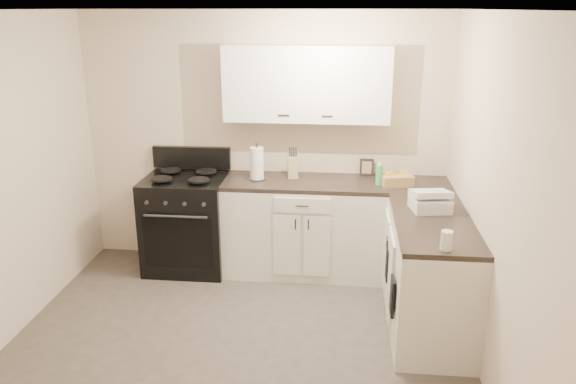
# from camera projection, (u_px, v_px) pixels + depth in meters

# --- Properties ---
(floor) EXTENTS (3.60, 3.60, 0.00)m
(floor) POSITION_uv_depth(u_px,v_px,m) (234.00, 355.00, 4.27)
(floor) COLOR #473F38
(floor) RESTS_ON ground
(ceiling) EXTENTS (3.60, 3.60, 0.00)m
(ceiling) POSITION_uv_depth(u_px,v_px,m) (222.00, 10.00, 3.49)
(ceiling) COLOR white
(ceiling) RESTS_ON wall_back
(wall_back) EXTENTS (3.60, 0.00, 3.60)m
(wall_back) POSITION_uv_depth(u_px,v_px,m) (265.00, 141.00, 5.58)
(wall_back) COLOR beige
(wall_back) RESTS_ON ground
(wall_right) EXTENTS (0.00, 3.60, 3.60)m
(wall_right) POSITION_uv_depth(u_px,v_px,m) (496.00, 209.00, 3.71)
(wall_right) COLOR beige
(wall_right) RESTS_ON ground
(wall_front) EXTENTS (3.60, 0.00, 3.60)m
(wall_front) POSITION_uv_depth(u_px,v_px,m) (135.00, 350.00, 2.18)
(wall_front) COLOR beige
(wall_front) RESTS_ON ground
(base_cabinets_back) EXTENTS (1.55, 0.60, 0.90)m
(base_cabinets_back) POSITION_uv_depth(u_px,v_px,m) (304.00, 228.00, 5.51)
(base_cabinets_back) COLOR silver
(base_cabinets_back) RESTS_ON floor
(base_cabinets_right) EXTENTS (0.60, 1.90, 0.90)m
(base_cabinets_right) POSITION_uv_depth(u_px,v_px,m) (424.00, 262.00, 4.79)
(base_cabinets_right) COLOR silver
(base_cabinets_right) RESTS_ON floor
(countertop_back) EXTENTS (1.55, 0.60, 0.04)m
(countertop_back) POSITION_uv_depth(u_px,v_px,m) (305.00, 183.00, 5.36)
(countertop_back) COLOR black
(countertop_back) RESTS_ON base_cabinets_back
(countertop_right) EXTENTS (0.60, 1.90, 0.04)m
(countertop_right) POSITION_uv_depth(u_px,v_px,m) (429.00, 210.00, 4.64)
(countertop_right) COLOR black
(countertop_right) RESTS_ON base_cabinets_right
(upper_cabinets) EXTENTS (1.55, 0.30, 0.70)m
(upper_cabinets) POSITION_uv_depth(u_px,v_px,m) (307.00, 84.00, 5.21)
(upper_cabinets) COLOR white
(upper_cabinets) RESTS_ON wall_back
(stove) EXTENTS (0.79, 0.68, 0.96)m
(stove) POSITION_uv_depth(u_px,v_px,m) (187.00, 224.00, 5.59)
(stove) COLOR black
(stove) RESTS_ON floor
(knife_block) EXTENTS (0.11, 0.10, 0.21)m
(knife_block) POSITION_uv_depth(u_px,v_px,m) (293.00, 167.00, 5.41)
(knife_block) COLOR tan
(knife_block) RESTS_ON countertop_back
(paper_towel) EXTENTS (0.16, 0.16, 0.31)m
(paper_towel) POSITION_uv_depth(u_px,v_px,m) (257.00, 164.00, 5.35)
(paper_towel) COLOR white
(paper_towel) RESTS_ON countertop_back
(soap_bottle) EXTENTS (0.07, 0.07, 0.18)m
(soap_bottle) POSITION_uv_depth(u_px,v_px,m) (379.00, 175.00, 5.21)
(soap_bottle) COLOR #47B85F
(soap_bottle) RESTS_ON countertop_back
(picture_frame) EXTENTS (0.14, 0.04, 0.17)m
(picture_frame) POSITION_uv_depth(u_px,v_px,m) (367.00, 167.00, 5.49)
(picture_frame) COLOR black
(picture_frame) RESTS_ON countertop_back
(wicker_basket) EXTENTS (0.32, 0.25, 0.10)m
(wicker_basket) POSITION_uv_depth(u_px,v_px,m) (397.00, 180.00, 5.22)
(wicker_basket) COLOR tan
(wicker_basket) RESTS_ON countertop_right
(countertop_grill) EXTENTS (0.34, 0.32, 0.11)m
(countertop_grill) POSITION_uv_depth(u_px,v_px,m) (430.00, 204.00, 4.57)
(countertop_grill) COLOR silver
(countertop_grill) RESTS_ON countertop_right
(glass_jar) EXTENTS (0.09, 0.09, 0.14)m
(glass_jar) POSITION_uv_depth(u_px,v_px,m) (447.00, 240.00, 3.81)
(glass_jar) COLOR silver
(glass_jar) RESTS_ON countertop_right
(oven_mitt_near) EXTENTS (0.02, 0.17, 0.29)m
(oven_mitt_near) POSITION_uv_depth(u_px,v_px,m) (392.00, 296.00, 4.17)
(oven_mitt_near) COLOR black
(oven_mitt_near) RESTS_ON base_cabinets_right
(oven_mitt_far) EXTENTS (0.02, 0.16, 0.28)m
(oven_mitt_far) POSITION_uv_depth(u_px,v_px,m) (387.00, 264.00, 4.67)
(oven_mitt_far) COLOR black
(oven_mitt_far) RESTS_ON base_cabinets_right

